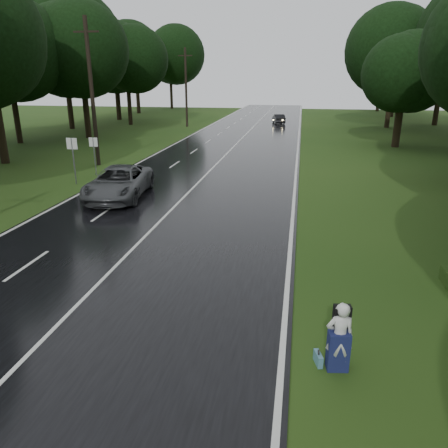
# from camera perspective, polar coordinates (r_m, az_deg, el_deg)

# --- Properties ---
(ground) EXTENTS (160.00, 160.00, 0.00)m
(ground) POSITION_cam_1_polar(r_m,az_deg,el_deg) (13.18, -18.43, -9.87)
(ground) COLOR #274314
(ground) RESTS_ON ground
(road) EXTENTS (12.00, 140.00, 0.04)m
(road) POSITION_cam_1_polar(r_m,az_deg,el_deg) (31.23, -1.22, 7.69)
(road) COLOR black
(road) RESTS_ON ground
(lane_center) EXTENTS (0.12, 140.00, 0.01)m
(lane_center) POSITION_cam_1_polar(r_m,az_deg,el_deg) (31.23, -1.22, 7.73)
(lane_center) COLOR silver
(lane_center) RESTS_ON road
(grey_car) EXTENTS (3.28, 6.02, 1.60)m
(grey_car) POSITION_cam_1_polar(r_m,az_deg,el_deg) (23.43, -13.78, 5.36)
(grey_car) COLOR #46494B
(grey_car) RESTS_ON road
(far_car) EXTENTS (2.05, 3.91, 1.23)m
(far_car) POSITION_cam_1_polar(r_m,az_deg,el_deg) (60.80, 7.26, 13.68)
(far_car) COLOR black
(far_car) RESTS_ON road
(hitchhiker) EXTENTS (0.65, 0.60, 1.65)m
(hitchhiker) POSITION_cam_1_polar(r_m,az_deg,el_deg) (9.96, 15.04, -14.47)
(hitchhiker) COLOR silver
(hitchhiker) RESTS_ON ground
(suitcase) EXTENTS (0.21, 0.40, 0.28)m
(suitcase) POSITION_cam_1_polar(r_m,az_deg,el_deg) (10.34, 12.37, -17.04)
(suitcase) COLOR teal
(suitcase) RESTS_ON ground
(utility_pole_mid) EXTENTS (1.80, 0.28, 9.95)m
(utility_pole_mid) POSITION_cam_1_polar(r_m,az_deg,el_deg) (33.09, -16.27, 7.54)
(utility_pole_mid) COLOR black
(utility_pole_mid) RESTS_ON ground
(utility_pole_far) EXTENTS (1.80, 0.28, 9.49)m
(utility_pole_far) POSITION_cam_1_polar(r_m,az_deg,el_deg) (57.03, -4.91, 12.75)
(utility_pole_far) COLOR black
(utility_pole_far) RESTS_ON ground
(road_sign_a) EXTENTS (0.66, 0.10, 2.75)m
(road_sign_a) POSITION_cam_1_polar(r_m,az_deg,el_deg) (27.49, -18.98, 5.04)
(road_sign_a) COLOR white
(road_sign_a) RESTS_ON ground
(road_sign_b) EXTENTS (0.58, 0.10, 2.42)m
(road_sign_b) POSITION_cam_1_polar(r_m,az_deg,el_deg) (29.80, -16.56, 6.31)
(road_sign_b) COLOR white
(road_sign_b) RESTS_ON ground
(tree_left_d) EXTENTS (9.58, 9.58, 14.97)m
(tree_left_d) POSITION_cam_1_polar(r_m,az_deg,el_deg) (36.33, -26.97, 7.22)
(tree_left_d) COLOR black
(tree_left_d) RESTS_ON ground
(tree_left_e) EXTENTS (9.80, 9.80, 15.31)m
(tree_left_e) POSITION_cam_1_polar(r_m,az_deg,el_deg) (48.46, -17.46, 10.87)
(tree_left_e) COLOR black
(tree_left_e) RESTS_ON ground
(tree_left_f) EXTENTS (9.58, 9.58, 14.96)m
(tree_left_f) POSITION_cam_1_polar(r_m,az_deg,el_deg) (60.55, -12.25, 12.76)
(tree_left_f) COLOR black
(tree_left_f) RESTS_ON ground
(tree_right_e) EXTENTS (7.40, 7.40, 11.57)m
(tree_right_e) POSITION_cam_1_polar(r_m,az_deg,el_deg) (43.07, 21.72, 9.48)
(tree_right_e) COLOR black
(tree_right_e) RESTS_ON ground
(tree_right_f) EXTENTS (9.79, 9.79, 15.30)m
(tree_right_f) POSITION_cam_1_polar(r_m,az_deg,el_deg) (59.27, 20.73, 11.86)
(tree_right_f) COLOR black
(tree_right_f) RESTS_ON ground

